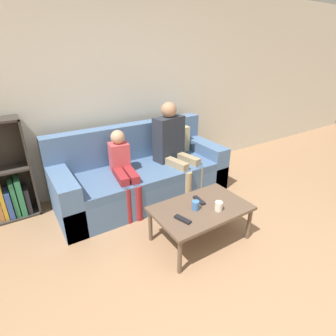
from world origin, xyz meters
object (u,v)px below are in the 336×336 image
person_adult (173,142)px  tv_remote_1 (183,219)px  coffee_table (201,210)px  person_child (123,167)px  couch (142,175)px  cup_near (219,206)px  tv_remote_0 (199,200)px  cup_far (196,205)px

person_adult → tv_remote_1: bearing=-130.0°
coffee_table → person_child: bearing=111.7°
couch → tv_remote_1: bearing=-99.4°
cup_near → tv_remote_0: size_ratio=0.52×
couch → coffee_table: (0.08, -1.12, 0.05)m
cup_far → tv_remote_0: size_ratio=0.52×
cup_near → cup_far: same height
person_child → person_adult: bearing=12.5°
person_adult → cup_near: person_adult is taller
cup_near → tv_remote_1: bearing=172.5°
cup_near → tv_remote_1: (-0.39, 0.05, -0.03)m
couch → tv_remote_0: couch is taller
person_child → cup_near: size_ratio=10.44×
coffee_table → person_adult: (0.35, 1.04, 0.34)m
tv_remote_1 → cup_far: bearing=4.3°
person_adult → cup_near: 1.22m
cup_far → couch: bearing=90.5°
cup_far → tv_remote_1: bearing=-159.0°
person_adult → cup_far: (-0.42, -1.04, -0.26)m
cup_far → tv_remote_0: 0.16m
tv_remote_0 → tv_remote_1: size_ratio=0.99×
coffee_table → tv_remote_0: 0.12m
couch → tv_remote_0: bearing=-82.5°
couch → cup_far: couch is taller
person_adult → cup_near: size_ratio=13.24×
person_adult → coffee_table: bearing=-119.2°
couch → cup_near: bearing=-81.4°
person_child → tv_remote_1: person_child is taller
couch → cup_far: 1.12m
couch → person_adult: size_ratio=1.81×
cup_far → person_adult: bearing=68.0°
tv_remote_0 → person_child: bearing=122.7°
person_adult → tv_remote_1: 1.31m
person_child → cup_far: person_child is taller
person_child → tv_remote_0: (0.44, -0.88, -0.14)m
person_adult → cup_near: (-0.24, -1.17, -0.26)m
person_adult → tv_remote_0: bearing=-118.1°
cup_far → person_child: bearing=108.1°
coffee_table → cup_far: cup_far is taller
person_child → cup_far: size_ratio=10.45×
couch → cup_far: size_ratio=23.99×
person_adult → person_child: 0.75m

